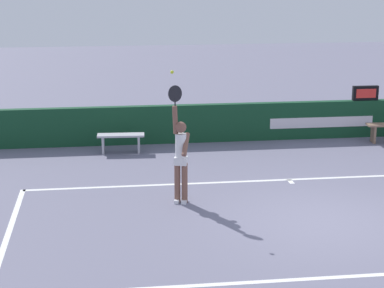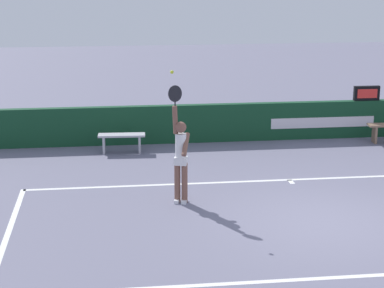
# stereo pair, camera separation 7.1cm
# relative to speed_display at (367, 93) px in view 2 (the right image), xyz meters

# --- Properties ---
(ground_plane) EXTENTS (60.00, 60.00, 0.00)m
(ground_plane) POSITION_rel_speed_display_xyz_m (-3.18, -6.40, -1.26)
(ground_plane) COLOR slate
(court_lines) EXTENTS (12.03, 5.13, 0.00)m
(court_lines) POSITION_rel_speed_display_xyz_m (-3.18, -6.19, -1.26)
(court_lines) COLOR white
(court_lines) RESTS_ON ground
(back_wall) EXTENTS (15.94, 0.24, 1.05)m
(back_wall) POSITION_rel_speed_display_xyz_m (-3.18, 0.00, -0.73)
(back_wall) COLOR #123E24
(back_wall) RESTS_ON ground
(speed_display) EXTENTS (0.74, 0.13, 0.41)m
(speed_display) POSITION_rel_speed_display_xyz_m (0.00, 0.00, 0.00)
(speed_display) COLOR black
(speed_display) RESTS_ON back_wall
(tennis_player) EXTENTS (0.47, 0.46, 2.47)m
(tennis_player) POSITION_rel_speed_display_xyz_m (-5.81, -4.91, -0.24)
(tennis_player) COLOR brown
(tennis_player) RESTS_ON ground
(tennis_ball) EXTENTS (0.07, 0.07, 0.07)m
(tennis_ball) POSITION_rel_speed_display_xyz_m (-6.01, -5.20, 1.50)
(tennis_ball) COLOR #D1E52D
(courtside_bench_far) EXTENTS (1.24, 0.42, 0.49)m
(courtside_bench_far) POSITION_rel_speed_display_xyz_m (-6.92, -0.86, -0.89)
(courtside_bench_far) COLOR #ACACB4
(courtside_bench_far) RESTS_ON ground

